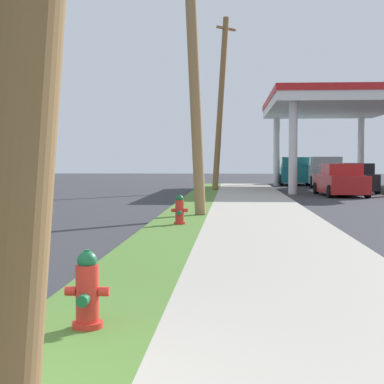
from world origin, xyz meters
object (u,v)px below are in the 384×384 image
car_red_by_near_pump (341,181)px  truck_silver_on_apron (324,173)px  fire_hydrant_third (199,191)px  utility_pole_background (221,102)px  utility_pole_midground (193,55)px  fire_hydrant_second (180,211)px  car_black_by_far_pump (355,179)px  fire_hydrant_nearest (87,294)px  truck_teal_at_forecourt (295,172)px

car_red_by_near_pump → truck_silver_on_apron: (0.82, 10.86, 0.19)m
fire_hydrant_third → utility_pole_background: size_ratio=0.08×
fire_hydrant_third → utility_pole_midground: utility_pole_midground is taller
utility_pole_midground → utility_pole_background: 16.25m
fire_hydrant_second → utility_pole_background: 19.69m
car_black_by_far_pump → fire_hydrant_third: bearing=-134.9°
fire_hydrant_nearest → truck_silver_on_apron: 36.46m
fire_hydrant_third → utility_pole_background: bearing=85.1°
fire_hydrant_second → truck_silver_on_apron: 27.03m
truck_teal_at_forecourt → truck_silver_on_apron: size_ratio=1.00×
truck_silver_on_apron → fire_hydrant_second: bearing=-105.9°
truck_teal_at_forecourt → car_black_by_far_pump: bearing=-78.8°
utility_pole_background → truck_teal_at_forecourt: utility_pole_background is taller
fire_hydrant_nearest → truck_silver_on_apron: size_ratio=0.14×
car_red_by_near_pump → truck_silver_on_apron: size_ratio=0.84×
car_red_by_near_pump → truck_silver_on_apron: bearing=85.7°
car_red_by_near_pump → car_black_by_far_pump: 3.77m
utility_pole_midground → utility_pole_background: (0.52, 16.24, 0.18)m
fire_hydrant_second → utility_pole_background: (0.68, 19.15, 4.53)m
fire_hydrant_second → fire_hydrant_third: same height
utility_pole_midground → fire_hydrant_nearest: bearing=-91.0°
utility_pole_background → truck_silver_on_apron: 10.42m
car_black_by_far_pump → utility_pole_midground: bearing=-116.5°
utility_pole_background → car_black_by_far_pump: size_ratio=2.09×
fire_hydrant_third → utility_pole_background: (0.74, 8.58, 4.53)m
truck_silver_on_apron → car_red_by_near_pump: bearing=-94.3°
car_black_by_far_pump → truck_silver_on_apron: 7.38m
fire_hydrant_nearest → car_red_by_near_pump: 25.71m
car_black_by_far_pump → fire_hydrant_nearest: bearing=-105.9°
utility_pole_midground → truck_teal_at_forecourt: bearing=78.0°
utility_pole_background → car_black_by_far_pump: (7.30, -0.52, -4.26)m
fire_hydrant_third → utility_pole_midground: (0.22, -7.66, 4.35)m
truck_teal_at_forecourt → truck_silver_on_apron: same height
fire_hydrant_third → car_red_by_near_pump: bearing=34.4°
fire_hydrant_second → car_black_by_far_pump: car_black_by_far_pump is taller
truck_teal_at_forecourt → car_red_by_near_pump: bearing=-86.9°
fire_hydrant_third → car_black_by_far_pump: bearing=45.1°
fire_hydrant_third → car_red_by_near_pump: 8.07m
fire_hydrant_nearest → fire_hydrant_third: same height
fire_hydrant_second → utility_pole_midground: utility_pole_midground is taller
utility_pole_midground → truck_teal_at_forecourt: size_ratio=1.67×
utility_pole_background → truck_teal_at_forecourt: (5.13, 10.39, -4.06)m
utility_pole_midground → utility_pole_background: utility_pole_background is taller
fire_hydrant_third → car_black_by_far_pump: car_black_by_far_pump is taller
utility_pole_midground → truck_silver_on_apron: utility_pole_midground is taller
fire_hydrant_third → truck_silver_on_apron: truck_silver_on_apron is taller
utility_pole_midground → truck_teal_at_forecourt: 27.50m
utility_pole_background → truck_silver_on_apron: bearing=45.5°
fire_hydrant_nearest → car_red_by_near_pump: size_ratio=0.16×
truck_silver_on_apron → fire_hydrant_nearest: bearing=-101.8°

